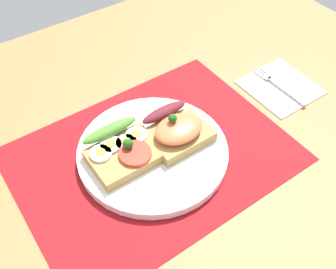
% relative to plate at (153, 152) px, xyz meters
% --- Properties ---
extents(ground_plane, '(1.20, 0.90, 0.03)m').
position_rel_plate_xyz_m(ground_plane, '(0.00, 0.00, -0.03)').
color(ground_plane, '#A46C3E').
extents(placemat, '(0.43, 0.32, 0.00)m').
position_rel_plate_xyz_m(placemat, '(0.00, 0.00, -0.01)').
color(placemat, maroon).
rests_on(placemat, ground_plane).
extents(plate, '(0.24, 0.24, 0.01)m').
position_rel_plate_xyz_m(plate, '(0.00, 0.00, 0.00)').
color(plate, white).
rests_on(plate, placemat).
extents(sandwich_egg_tomato, '(0.11, 0.10, 0.04)m').
position_rel_plate_xyz_m(sandwich_egg_tomato, '(-0.05, 0.01, 0.02)').
color(sandwich_egg_tomato, '#AC8749').
rests_on(sandwich_egg_tomato, plate).
extents(sandwich_salmon, '(0.10, 0.09, 0.05)m').
position_rel_plate_xyz_m(sandwich_salmon, '(0.05, -0.00, 0.03)').
color(sandwich_salmon, '#AB884C').
rests_on(sandwich_salmon, plate).
extents(napkin, '(0.12, 0.13, 0.01)m').
position_rel_plate_xyz_m(napkin, '(0.29, 0.00, -0.01)').
color(napkin, white).
rests_on(napkin, ground_plane).
extents(fork, '(0.02, 0.13, 0.00)m').
position_rel_plate_xyz_m(fork, '(0.29, 0.00, -0.00)').
color(fork, '#B7B7BC').
rests_on(fork, napkin).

